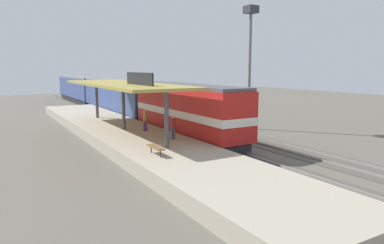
# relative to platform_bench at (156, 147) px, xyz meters

# --- Properties ---
(ground_plane) EXTENTS (120.00, 120.00, 0.00)m
(ground_plane) POSITION_rel_platform_bench_xyz_m (8.00, 9.38, -1.34)
(ground_plane) COLOR #5B564C
(track_near) EXTENTS (3.20, 110.00, 0.16)m
(track_near) POSITION_rel_platform_bench_xyz_m (6.00, 9.38, -1.31)
(track_near) COLOR #4E4941
(track_near) RESTS_ON ground
(track_far) EXTENTS (3.20, 110.00, 0.16)m
(track_far) POSITION_rel_platform_bench_xyz_m (10.60, 9.38, -1.31)
(track_far) COLOR #4E4941
(track_far) RESTS_ON ground
(platform) EXTENTS (6.00, 44.00, 0.90)m
(platform) POSITION_rel_platform_bench_xyz_m (1.40, 9.38, -0.89)
(platform) COLOR #A89E89
(platform) RESTS_ON ground
(station_canopy) EXTENTS (5.20, 18.00, 4.70)m
(station_canopy) POSITION_rel_platform_bench_xyz_m (1.40, 9.28, 3.19)
(station_canopy) COLOR #47474C
(station_canopy) RESTS_ON platform
(platform_bench) EXTENTS (0.44, 1.70, 0.50)m
(platform_bench) POSITION_rel_platform_bench_xyz_m (0.00, 0.00, 0.00)
(platform_bench) COLOR #333338
(platform_bench) RESTS_ON platform
(locomotive) EXTENTS (2.93, 14.43, 4.44)m
(locomotive) POSITION_rel_platform_bench_xyz_m (6.00, 6.91, 1.07)
(locomotive) COLOR #28282D
(locomotive) RESTS_ON track_near
(passenger_carriage_front) EXTENTS (2.90, 20.00, 4.24)m
(passenger_carriage_front) POSITION_rel_platform_bench_xyz_m (6.00, 24.91, 0.97)
(passenger_carriage_front) COLOR #28282D
(passenger_carriage_front) RESTS_ON track_near
(passenger_carriage_rear) EXTENTS (2.90, 20.00, 4.24)m
(passenger_carriage_rear) POSITION_rel_platform_bench_xyz_m (6.00, 45.71, 0.97)
(passenger_carriage_rear) COLOR #28282D
(passenger_carriage_rear) RESTS_ON track_near
(light_mast) EXTENTS (1.10, 1.10, 11.70)m
(light_mast) POSITION_rel_platform_bench_xyz_m (13.80, 8.47, 7.05)
(light_mast) COLOR slate
(light_mast) RESTS_ON ground
(person_waiting) EXTENTS (0.34, 0.34, 1.71)m
(person_waiting) POSITION_rel_platform_bench_xyz_m (3.00, 3.64, 0.51)
(person_waiting) COLOR #4C4C51
(person_waiting) RESTS_ON platform
(person_walking) EXTENTS (0.34, 0.34, 1.71)m
(person_walking) POSITION_rel_platform_bench_xyz_m (2.60, 7.74, 0.51)
(person_walking) COLOR #663375
(person_walking) RESTS_ON platform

